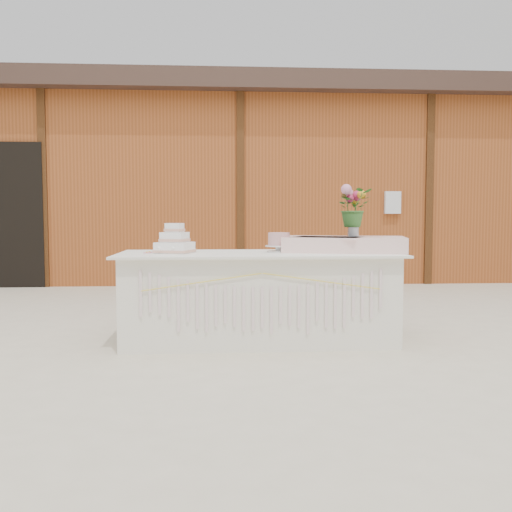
# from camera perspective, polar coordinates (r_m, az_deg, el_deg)

# --- Properties ---
(ground) EXTENTS (80.00, 80.00, 0.00)m
(ground) POSITION_cam_1_polar(r_m,az_deg,el_deg) (5.03, 0.23, -8.45)
(ground) COLOR beige
(ground) RESTS_ON ground
(barn) EXTENTS (12.60, 4.60, 3.30)m
(barn) POSITION_cam_1_polar(r_m,az_deg,el_deg) (10.92, -2.02, 7.10)
(barn) COLOR brown
(barn) RESTS_ON ground
(cake_table) EXTENTS (2.40, 1.00, 0.77)m
(cake_table) POSITION_cam_1_polar(r_m,az_deg,el_deg) (4.96, 0.23, -4.09)
(cake_table) COLOR white
(cake_table) RESTS_ON ground
(wedding_cake) EXTENTS (0.36, 0.36, 0.26)m
(wedding_cake) POSITION_cam_1_polar(r_m,az_deg,el_deg) (4.90, -8.14, 1.30)
(wedding_cake) COLOR white
(wedding_cake) RESTS_ON cake_table
(pink_cake_stand) EXTENTS (0.24, 0.24, 0.17)m
(pink_cake_stand) POSITION_cam_1_polar(r_m,az_deg,el_deg) (4.97, 2.31, 1.48)
(pink_cake_stand) COLOR white
(pink_cake_stand) RESTS_ON cake_table
(satin_runner) EXTENTS (1.17, 0.83, 0.13)m
(satin_runner) POSITION_cam_1_polar(r_m,az_deg,el_deg) (5.12, 8.79, 1.18)
(satin_runner) COLOR #FBCFCA
(satin_runner) RESTS_ON cake_table
(flower_vase) EXTENTS (0.10, 0.10, 0.13)m
(flower_vase) POSITION_cam_1_polar(r_m,az_deg,el_deg) (5.18, 9.70, 2.67)
(flower_vase) COLOR silver
(flower_vase) RESTS_ON satin_runner
(bouquet) EXTENTS (0.37, 0.34, 0.34)m
(bouquet) POSITION_cam_1_polar(r_m,az_deg,el_deg) (5.18, 9.73, 5.32)
(bouquet) COLOR #346729
(bouquet) RESTS_ON flower_vase
(loose_flowers) EXTENTS (0.13, 0.30, 0.02)m
(loose_flowers) POSITION_cam_1_polar(r_m,az_deg,el_deg) (5.06, -10.72, 0.46)
(loose_flowers) COLOR pink
(loose_flowers) RESTS_ON cake_table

